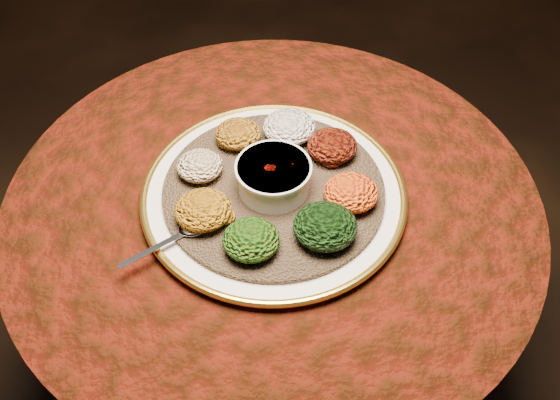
{
  "coord_description": "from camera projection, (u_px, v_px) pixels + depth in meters",
  "views": [
    {
      "loc": [
        -0.02,
        -0.74,
        1.57
      ],
      "look_at": [
        0.01,
        -0.03,
        0.76
      ],
      "focal_mm": 40.0,
      "sensor_mm": 36.0,
      "label": 1
    }
  ],
  "objects": [
    {
      "name": "portion_tikil",
      "position": [
        351.0,
        193.0,
        1.05
      ],
      "size": [
        0.09,
        0.09,
        0.05
      ],
      "primitive_type": "ellipsoid",
      "color": "#CA8B10",
      "rests_on": "injera"
    },
    {
      "name": "portion_shiro",
      "position": [
        238.0,
        134.0,
        1.15
      ],
      "size": [
        0.08,
        0.08,
        0.04
      ],
      "primitive_type": "ellipsoid",
      "color": "#A06613",
      "rests_on": "injera"
    },
    {
      "name": "platter",
      "position": [
        274.0,
        194.0,
        1.1
      ],
      "size": [
        0.52,
        0.52,
        0.02
      ],
      "rotation": [
        0.0,
        0.0,
        0.18
      ],
      "color": "silver",
      "rests_on": "table"
    },
    {
      "name": "portion_kik",
      "position": [
        203.0,
        210.0,
        1.03
      ],
      "size": [
        0.1,
        0.09,
        0.05
      ],
      "primitive_type": "ellipsoid",
      "color": "#C06A10",
      "rests_on": "injera"
    },
    {
      "name": "portion_ayib",
      "position": [
        289.0,
        127.0,
        1.16
      ],
      "size": [
        0.1,
        0.09,
        0.05
      ],
      "primitive_type": "ellipsoid",
      "color": "white",
      "rests_on": "injera"
    },
    {
      "name": "spoon",
      "position": [
        186.0,
        232.0,
        1.02
      ],
      "size": [
        0.13,
        0.09,
        0.01
      ],
      "rotation": [
        0.0,
        0.0,
        -2.57
      ],
      "color": "silver",
      "rests_on": "injera"
    },
    {
      "name": "table",
      "position": [
        273.0,
        255.0,
        1.25
      ],
      "size": [
        0.96,
        0.96,
        0.73
      ],
      "color": "black",
      "rests_on": "ground"
    },
    {
      "name": "portion_kitfo",
      "position": [
        332.0,
        146.0,
        1.13
      ],
      "size": [
        0.09,
        0.09,
        0.04
      ],
      "primitive_type": "ellipsoid",
      "color": "black",
      "rests_on": "injera"
    },
    {
      "name": "injera",
      "position": [
        274.0,
        190.0,
        1.09
      ],
      "size": [
        0.5,
        0.5,
        0.01
      ],
      "primitive_type": "cylinder",
      "rotation": [
        0.0,
        0.0,
        0.34
      ],
      "color": "brown",
      "rests_on": "platter"
    },
    {
      "name": "stew_bowl",
      "position": [
        273.0,
        176.0,
        1.07
      ],
      "size": [
        0.13,
        0.13,
        0.05
      ],
      "color": "silver",
      "rests_on": "injera"
    },
    {
      "name": "portion_gomen",
      "position": [
        325.0,
        226.0,
        1.0
      ],
      "size": [
        0.1,
        0.1,
        0.05
      ],
      "primitive_type": "ellipsoid",
      "color": "black",
      "rests_on": "injera"
    },
    {
      "name": "portion_mixveg",
      "position": [
        251.0,
        240.0,
        0.99
      ],
      "size": [
        0.09,
        0.09,
        0.04
      ],
      "primitive_type": "ellipsoid",
      "color": "#A8310A",
      "rests_on": "injera"
    },
    {
      "name": "portion_timatim",
      "position": [
        200.0,
        166.0,
        1.1
      ],
      "size": [
        0.08,
        0.08,
        0.04
      ],
      "primitive_type": "ellipsoid",
      "color": "#700D06",
      "rests_on": "injera"
    }
  ]
}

